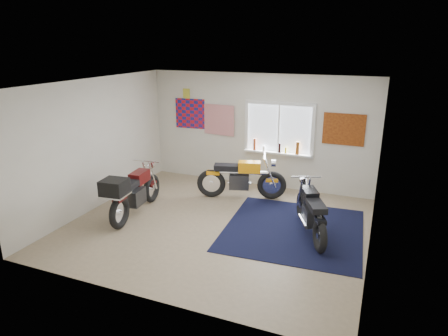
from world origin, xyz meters
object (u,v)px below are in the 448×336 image
at_px(black_chrome_bike, 311,213).
at_px(maroon_tourer, 132,192).
at_px(navy_rug, 293,229).
at_px(yellow_triumph, 241,179).

relative_size(black_chrome_bike, maroon_tourer, 0.88).
xyz_separation_m(navy_rug, black_chrome_bike, (0.31, -0.05, 0.42)).
xyz_separation_m(yellow_triumph, black_chrome_bike, (1.78, -1.20, -0.02)).
bearing_deg(yellow_triumph, navy_rug, -55.24).
height_order(navy_rug, black_chrome_bike, black_chrome_bike).
xyz_separation_m(navy_rug, yellow_triumph, (-1.47, 1.15, 0.44)).
bearing_deg(navy_rug, black_chrome_bike, -8.52).
height_order(yellow_triumph, maroon_tourer, yellow_triumph).
relative_size(yellow_triumph, maroon_tourer, 0.98).
xyz_separation_m(yellow_triumph, maroon_tourer, (-1.66, -1.79, 0.08)).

